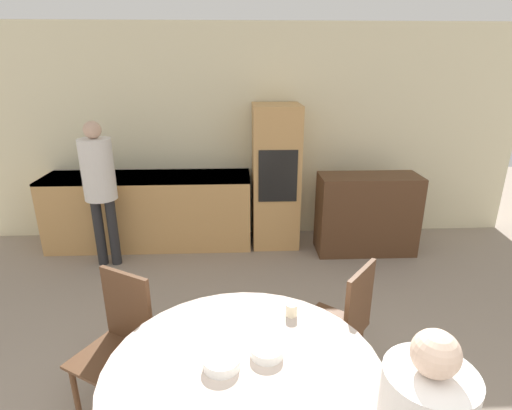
% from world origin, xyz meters
% --- Properties ---
extents(wall_back, '(6.69, 0.05, 2.60)m').
position_xyz_m(wall_back, '(0.00, 4.74, 1.30)').
color(wall_back, beige).
rests_on(wall_back, ground_plane).
extents(kitchen_counter, '(2.43, 0.60, 0.89)m').
position_xyz_m(kitchen_counter, '(-1.28, 4.40, 0.46)').
color(kitchen_counter, tan).
rests_on(kitchen_counter, ground_plane).
extents(oven_unit, '(0.55, 0.59, 1.71)m').
position_xyz_m(oven_unit, '(0.26, 4.40, 0.85)').
color(oven_unit, tan).
rests_on(oven_unit, ground_plane).
extents(sideboard, '(1.15, 0.45, 0.94)m').
position_xyz_m(sideboard, '(1.31, 4.09, 0.47)').
color(sideboard, '#51331E').
rests_on(sideboard, ground_plane).
extents(dining_table, '(1.38, 1.38, 0.75)m').
position_xyz_m(dining_table, '(-0.17, 1.34, 0.55)').
color(dining_table, '#51331E').
rests_on(dining_table, ground_plane).
extents(chair_far_left, '(0.55, 0.55, 0.94)m').
position_xyz_m(chair_far_left, '(-0.95, 1.89, 0.52)').
color(chair_far_left, '#51331E').
rests_on(chair_far_left, ground_plane).
extents(chair_far_right, '(0.56, 0.56, 0.94)m').
position_xyz_m(chair_far_right, '(0.51, 2.00, 0.52)').
color(chair_far_right, '#51331E').
rests_on(chair_far_right, ground_plane).
extents(person_standing, '(0.34, 0.34, 1.60)m').
position_xyz_m(person_standing, '(-1.66, 3.89, 0.99)').
color(person_standing, '#262628').
rests_on(person_standing, ground_plane).
extents(cup, '(0.07, 0.07, 0.08)m').
position_xyz_m(cup, '(0.12, 1.77, 0.78)').
color(cup, beige).
rests_on(cup, dining_table).
extents(bowl_near, '(0.18, 0.18, 0.05)m').
position_xyz_m(bowl_near, '(-0.28, 1.36, 0.77)').
color(bowl_near, white).
rests_on(bowl_near, dining_table).
extents(bowl_centre, '(0.17, 0.17, 0.05)m').
position_xyz_m(bowl_centre, '(-0.05, 1.43, 0.77)').
color(bowl_centre, white).
rests_on(bowl_centre, dining_table).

